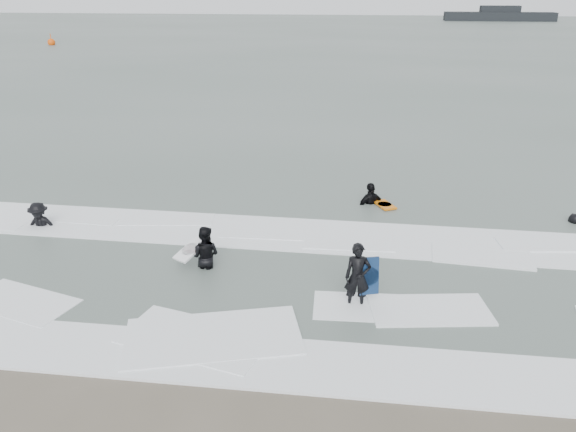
# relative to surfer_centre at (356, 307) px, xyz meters

# --- Properties ---
(ground) EXTENTS (320.00, 320.00, 0.00)m
(ground) POSITION_rel_surfer_centre_xyz_m (-2.15, -1.97, 0.00)
(ground) COLOR brown
(ground) RESTS_ON ground
(sea) EXTENTS (320.00, 320.00, 0.00)m
(sea) POSITION_rel_surfer_centre_xyz_m (-2.15, 78.03, 0.06)
(sea) COLOR #47544C
(sea) RESTS_ON ground
(surfer_centre) EXTENTS (0.67, 0.47, 1.74)m
(surfer_centre) POSITION_rel_surfer_centre_xyz_m (0.00, 0.00, 0.00)
(surfer_centre) COLOR black
(surfer_centre) RESTS_ON ground
(surfer_wading) EXTENTS (0.91, 0.73, 1.80)m
(surfer_wading) POSITION_rel_surfer_centre_xyz_m (-4.31, 1.55, 0.00)
(surfer_wading) COLOR black
(surfer_wading) RESTS_ON ground
(surfer_breaker) EXTENTS (1.19, 0.76, 1.76)m
(surfer_breaker) POSITION_rel_surfer_centre_xyz_m (-10.47, 3.44, 0.00)
(surfer_breaker) COLOR black
(surfer_breaker) RESTS_ON ground
(surfer_right_near) EXTENTS (1.23, 1.04, 1.97)m
(surfer_right_near) POSITION_rel_surfer_centre_xyz_m (0.30, 7.27, 0.00)
(surfer_right_near) COLOR black
(surfer_right_near) RESTS_ON ground
(surfer_right_far) EXTENTS (0.87, 0.80, 1.50)m
(surfer_right_far) POSITION_rel_surfer_centre_xyz_m (7.10, 6.40, 0.00)
(surfer_right_far) COLOR black
(surfer_right_far) RESTS_ON ground
(surf_foam) EXTENTS (30.03, 9.06, 0.09)m
(surf_foam) POSITION_rel_surfer_centre_xyz_m (-2.15, 1.73, 0.04)
(surf_foam) COLOR white
(surf_foam) RESTS_ON ground
(bodyboards) EXTENTS (6.39, 7.61, 1.25)m
(bodyboards) POSITION_rel_surfer_centre_xyz_m (-1.23, 2.89, 0.50)
(bodyboards) COLOR #0F2346
(bodyboards) RESTS_ON ground
(buoy) EXTENTS (1.00, 1.00, 1.65)m
(buoy) POSITION_rel_surfer_centre_xyz_m (-43.44, 62.22, 0.42)
(buoy) COLOR #DF4A09
(buoy) RESTS_ON ground
(vessel_horizon) EXTENTS (24.95, 4.46, 3.39)m
(vessel_horizon) POSITION_rel_surfer_centre_xyz_m (29.05, 132.69, 1.27)
(vessel_horizon) COLOR black
(vessel_horizon) RESTS_ON ground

